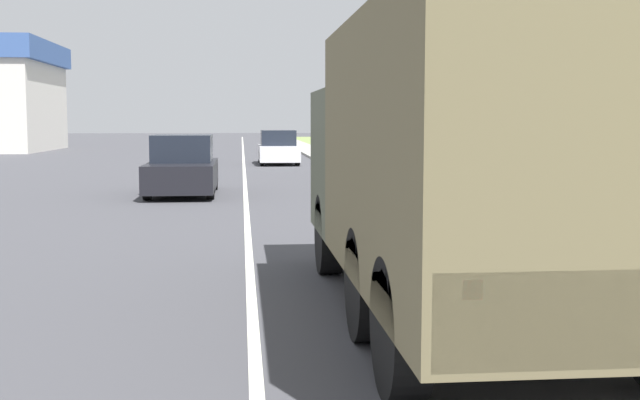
% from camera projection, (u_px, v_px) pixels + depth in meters
% --- Properties ---
extents(ground_plane, '(180.00, 180.00, 0.00)m').
position_uv_depth(ground_plane, '(244.00, 164.00, 37.87)').
color(ground_plane, '#424247').
extents(lane_centre_stripe, '(0.12, 120.00, 0.00)m').
position_uv_depth(lane_centre_stripe, '(244.00, 164.00, 37.87)').
color(lane_centre_stripe, silver).
rests_on(lane_centre_stripe, ground).
extents(sidewalk_right, '(1.80, 120.00, 0.12)m').
position_uv_depth(sidewalk_right, '(338.00, 163.00, 38.30)').
color(sidewalk_right, '#9E9B93').
rests_on(sidewalk_right, ground).
extents(grass_strip_right, '(7.00, 120.00, 0.02)m').
position_uv_depth(grass_strip_right, '(428.00, 163.00, 38.73)').
color(grass_strip_right, olive).
rests_on(grass_strip_right, ground).
extents(military_truck, '(2.39, 7.47, 3.06)m').
position_uv_depth(military_truck, '(460.00, 160.00, 8.18)').
color(military_truck, '#474C38').
rests_on(military_truck, ground).
extents(car_nearest_ahead, '(1.85, 4.64, 1.68)m').
position_uv_depth(car_nearest_ahead, '(183.00, 168.00, 22.54)').
color(car_nearest_ahead, black).
rests_on(car_nearest_ahead, ground).
extents(car_second_ahead, '(1.84, 4.51, 1.60)m').
position_uv_depth(car_second_ahead, '(278.00, 149.00, 38.06)').
color(car_second_ahead, silver).
rests_on(car_second_ahead, ground).
extents(tree_far_right, '(2.41, 2.41, 5.87)m').
position_uv_depth(tree_far_right, '(455.00, 45.00, 26.72)').
color(tree_far_right, brown).
rests_on(tree_far_right, grass_strip_right).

